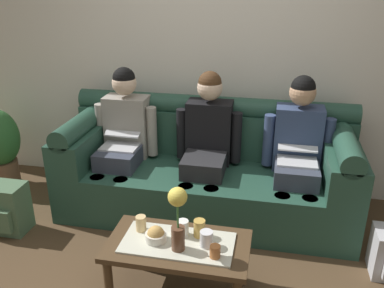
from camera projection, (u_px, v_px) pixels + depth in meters
back_wall_patterned at (219, 34)px, 3.62m from camera, size 6.00×0.12×2.90m
couch at (207, 171)px, 3.56m from camera, size 2.45×0.88×0.96m
person_left at (123, 134)px, 3.58m from camera, size 0.56×0.67×1.22m
person_middle at (207, 140)px, 3.45m from camera, size 0.56×0.67×1.22m
person_right at (298, 147)px, 3.31m from camera, size 0.56×0.67×1.22m
coffee_table at (178, 250)px, 2.61m from camera, size 0.90×0.49×0.40m
flower_vase at (178, 214)px, 2.43m from camera, size 0.11×0.11×0.42m
snack_bowl at (156, 235)px, 2.58m from camera, size 0.13×0.13×0.11m
cup_near_left at (199, 228)px, 2.62m from camera, size 0.08×0.08×0.11m
cup_near_right at (183, 228)px, 2.63m from camera, size 0.07×0.07×0.11m
cup_far_center at (206, 239)px, 2.53m from camera, size 0.08×0.08×0.10m
cup_far_left at (215, 251)px, 2.44m from camera, size 0.06×0.06×0.08m
cup_far_right at (141, 223)px, 2.68m from camera, size 0.07×0.07×0.10m
backpack_left at (8, 209)px, 3.31m from camera, size 0.28×0.27×0.41m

